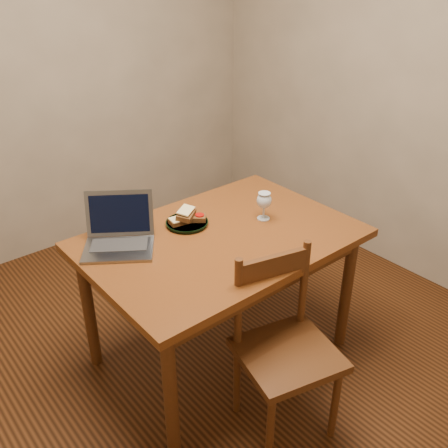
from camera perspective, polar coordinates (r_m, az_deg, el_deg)
floor at (r=2.89m, az=-2.72°, el=-14.19°), size 3.20×3.20×0.02m
back_wall at (r=3.61m, az=-19.60°, el=16.65°), size 3.20×0.02×2.60m
right_wall at (r=3.40m, az=19.79°, el=15.95°), size 0.02×3.20×2.60m
table at (r=2.47m, az=-0.37°, el=-3.09°), size 1.30×0.90×0.74m
chair at (r=2.23m, az=7.04°, el=-13.19°), size 0.49×0.48×0.44m
plate at (r=2.53m, az=-4.25°, el=0.10°), size 0.22×0.22×0.02m
sandwich_cheese at (r=2.50m, az=-5.07°, el=0.45°), size 0.11×0.08×0.03m
sandwich_tomato at (r=2.53m, az=-3.38°, el=0.83°), size 0.13×0.12×0.04m
sandwich_top at (r=2.51m, az=-4.36°, el=1.20°), size 0.14×0.13×0.04m
milk_glass at (r=2.56m, az=4.58°, el=2.08°), size 0.08×0.08×0.15m
laptop at (r=2.39m, az=-11.90°, el=-0.89°), size 0.43×0.42×0.23m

